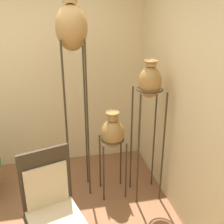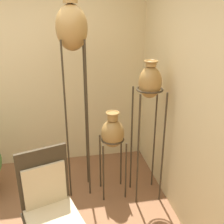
% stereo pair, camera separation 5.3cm
% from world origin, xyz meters
% --- Properties ---
extents(wall_back, '(7.41, 0.06, 2.70)m').
position_xyz_m(wall_back, '(0.00, 1.73, 1.35)').
color(wall_back, beige).
rests_on(wall_back, ground_plane).
extents(wall_right, '(0.06, 7.41, 2.70)m').
position_xyz_m(wall_right, '(1.73, 0.00, 1.35)').
color(wall_right, beige).
rests_on(wall_right, ground_plane).
extents(vase_stand_tall, '(0.33, 0.33, 2.28)m').
position_xyz_m(vase_stand_tall, '(0.68, 0.91, 1.92)').
color(vase_stand_tall, '#382D1E').
rests_on(vase_stand_tall, ground_plane).
extents(vase_stand_medium, '(0.31, 0.31, 1.65)m').
position_xyz_m(vase_stand_medium, '(1.46, 0.67, 1.36)').
color(vase_stand_medium, '#382D1E').
rests_on(vase_stand_medium, ground_plane).
extents(vase_stand_short, '(0.29, 0.29, 1.07)m').
position_xyz_m(vase_stand_short, '(1.08, 0.77, 0.80)').
color(vase_stand_short, '#382D1E').
rests_on(vase_stand_short, ground_plane).
extents(chair, '(0.57, 0.60, 1.09)m').
position_xyz_m(chair, '(0.40, -0.10, 0.62)').
color(chair, '#382D1E').
rests_on(chair, ground_plane).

